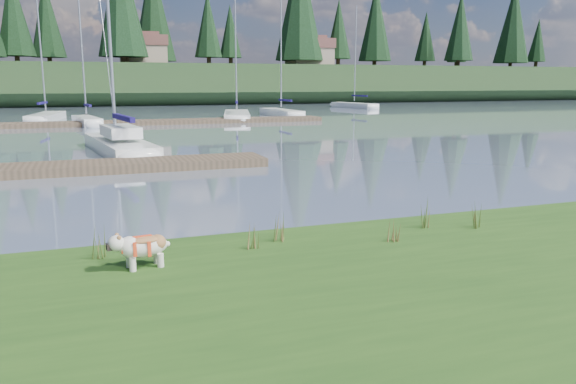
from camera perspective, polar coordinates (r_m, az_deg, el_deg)
name	(u,v)px	position (r m, az deg, el deg)	size (l,w,h in m)	color
ground	(117,125)	(41.09, -16.94, 6.51)	(200.00, 200.00, 0.00)	gray
bank	(312,361)	(6.03, 2.50, -16.79)	(60.00, 9.00, 0.35)	#284B17
ridge	(99,85)	(83.95, -18.64, 10.27)	(200.00, 20.00, 5.00)	#1B3017
bulldog	(142,245)	(8.39, -14.58, -5.28)	(0.89, 0.44, 0.53)	silver
sailboat_main	(116,141)	(25.74, -17.06, 4.94)	(2.90, 8.90, 12.59)	silver
dock_near	(26,170)	(20.23, -25.10, 2.01)	(16.00, 2.00, 0.30)	#4C3D2C
dock_far	(147,122)	(41.22, -14.16, 6.88)	(26.00, 2.20, 0.30)	#4C3D2C
sailboat_bg_1	(48,116)	(48.29, -23.18, 7.12)	(2.78, 8.53, 12.46)	silver
sailboat_bg_2	(85,120)	(42.31, -19.89, 6.91)	(2.17, 6.22, 9.38)	silver
sailboat_bg_3	(237,114)	(46.79, -5.22, 7.85)	(4.23, 9.87, 14.05)	silver
sailboat_bg_4	(278,112)	(50.51, -0.98, 8.14)	(1.86, 8.02, 11.74)	silver
sailboat_bg_5	(351,105)	(66.18, 6.38, 8.79)	(2.98, 8.12, 11.39)	silver
weed_0	(252,235)	(9.07, -3.66, -4.34)	(0.17, 0.14, 0.55)	#475B23
weed_1	(279,229)	(9.46, -0.88, -3.81)	(0.17, 0.14, 0.49)	#475B23
weed_2	(424,215)	(10.63, 13.68, -2.27)	(0.17, 0.14, 0.57)	#475B23
weed_3	(100,243)	(9.01, -18.56, -4.94)	(0.17, 0.14, 0.58)	#475B23
weed_4	(393,232)	(9.62, 10.62, -3.98)	(0.17, 0.14, 0.40)	#475B23
weed_5	(474,215)	(10.88, 18.40, -2.23)	(0.17, 0.14, 0.56)	#475B23
mud_lip	(218,251)	(9.99, -7.13, -5.99)	(60.00, 0.50, 0.14)	#33281C
conifer_3	(13,12)	(83.76, -26.15, 16.07)	(4.84, 4.84, 12.25)	#382619
conifer_4	(120,0)	(77.75, -16.69, 18.19)	(6.16, 6.16, 15.10)	#382619
conifer_5	(208,25)	(83.07, -8.13, 16.48)	(3.96, 3.96, 10.35)	#382619
conifer_6	(299,4)	(85.16, 1.17, 18.60)	(7.04, 7.04, 17.00)	#382619
conifer_7	(375,22)	(93.46, 8.87, 16.70)	(5.28, 5.28, 13.20)	#382619
conifer_8	(460,27)	(96.94, 17.08, 15.75)	(4.62, 4.62, 11.77)	#382619
conifer_9	(513,23)	(107.48, 21.92, 15.67)	(5.94, 5.94, 14.62)	#382619
house_1	(143,50)	(82.43, -14.53, 13.84)	(6.30, 5.30, 4.65)	gray
house_2	(309,52)	(86.21, 2.19, 14.04)	(6.30, 5.30, 4.65)	gray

